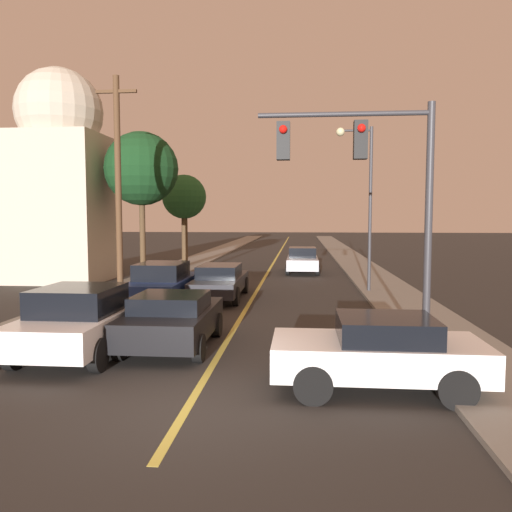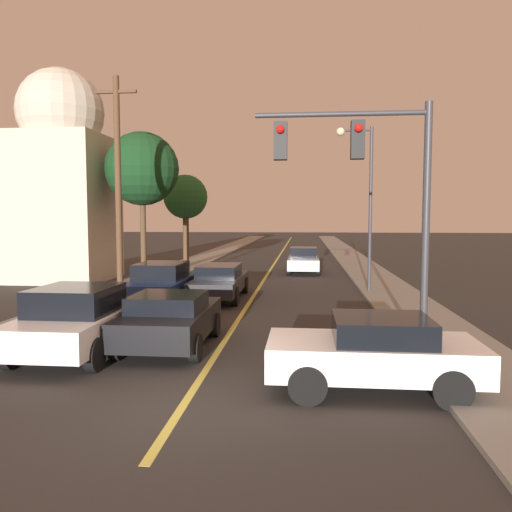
{
  "view_description": "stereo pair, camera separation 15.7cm",
  "coord_description": "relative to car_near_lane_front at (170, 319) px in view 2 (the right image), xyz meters",
  "views": [
    {
      "loc": [
        1.92,
        -8.17,
        3.29
      ],
      "look_at": [
        0.0,
        13.37,
        1.6
      ],
      "focal_mm": 35.0,
      "sensor_mm": 36.0,
      "label": 1
    },
    {
      "loc": [
        2.08,
        -8.16,
        3.29
      ],
      "look_at": [
        0.0,
        13.37,
        1.6
      ],
      "focal_mm": 35.0,
      "sensor_mm": 36.0,
      "label": 2
    }
  ],
  "objects": [
    {
      "name": "car_outer_lane_front",
      "position": [
        -2.0,
        -0.8,
        0.11
      ],
      "size": [
        2.1,
        4.36,
        1.65
      ],
      "color": "white",
      "rests_on": "ground"
    },
    {
      "name": "road_surface",
      "position": [
        1.27,
        32.05,
        -0.73
      ],
      "size": [
        9.1,
        80.0,
        0.01
      ],
      "color": "#2D2B28",
      "rests_on": "ground"
    },
    {
      "name": "utility_pole_left",
      "position": [
        -3.87,
        6.84,
        3.84
      ],
      "size": [
        1.6,
        0.24,
        8.57
      ],
      "color": "#513823",
      "rests_on": "ground"
    },
    {
      "name": "car_near_lane_front",
      "position": [
        0.0,
        0.0,
        0.0
      ],
      "size": [
        2.06,
        3.96,
        1.39
      ],
      "color": "black",
      "rests_on": "ground"
    },
    {
      "name": "tree_left_near",
      "position": [
        -4.39,
        20.06,
        3.82
      ],
      "size": [
        2.87,
        2.87,
        5.93
      ],
      "color": "#4C3823",
      "rests_on": "ground"
    },
    {
      "name": "tree_left_far",
      "position": [
        -4.74,
        12.4,
        4.94
      ],
      "size": [
        3.66,
        3.66,
        7.41
      ],
      "color": "#4C3823",
      "rests_on": "ground"
    },
    {
      "name": "car_outer_lane_second",
      "position": [
        -2.0,
        6.29,
        0.06
      ],
      "size": [
        2.03,
        4.82,
        1.57
      ],
      "color": "navy",
      "rests_on": "ground"
    },
    {
      "name": "sidewalk_right",
      "position": [
        7.07,
        32.05,
        -0.67
      ],
      "size": [
        2.5,
        80.0,
        0.12
      ],
      "color": "gray",
      "rests_on": "ground"
    },
    {
      "name": "car_crossing_right",
      "position": [
        4.69,
        -2.68,
        0.01
      ],
      "size": [
        3.97,
        1.95,
        1.42
      ],
      "rotation": [
        0.0,
        0.0,
        1.57
      ],
      "color": "white",
      "rests_on": "ground"
    },
    {
      "name": "domed_building_left",
      "position": [
        -9.1,
        12.79,
        4.65
      ],
      "size": [
        4.65,
        4.65,
        10.83
      ],
      "color": "#BCB29E",
      "rests_on": "ground"
    },
    {
      "name": "car_far_oncoming",
      "position": [
        3.32,
        17.32,
        0.02
      ],
      "size": [
        1.91,
        4.21,
        1.5
      ],
      "rotation": [
        0.0,
        0.0,
        3.14
      ],
      "color": "#A5A8B2",
      "rests_on": "ground"
    },
    {
      "name": "ground_plane",
      "position": [
        1.27,
        -3.95,
        -0.73
      ],
      "size": [
        200.0,
        200.0,
        0.0
      ],
      "primitive_type": "plane",
      "color": "#2D2B28"
    },
    {
      "name": "car_near_lane_second",
      "position": [
        0.0,
        7.51,
        0.01
      ],
      "size": [
        1.88,
        5.02,
        1.4
      ],
      "color": "black",
      "rests_on": "ground"
    },
    {
      "name": "sidewalk_left",
      "position": [
        -4.52,
        32.05,
        -0.67
      ],
      "size": [
        2.5,
        80.0,
        0.12
      ],
      "color": "gray",
      "rests_on": "ground"
    },
    {
      "name": "streetlamp_right",
      "position": [
        5.82,
        9.7,
        3.86
      ],
      "size": [
        1.56,
        0.36,
        6.99
      ],
      "color": "#333338",
      "rests_on": "ground"
    },
    {
      "name": "traffic_signal_mast",
      "position": [
        4.88,
        0.03,
        3.55
      ],
      "size": [
        4.15,
        0.42,
        5.85
      ],
      "color": "#333338",
      "rests_on": "ground"
    }
  ]
}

